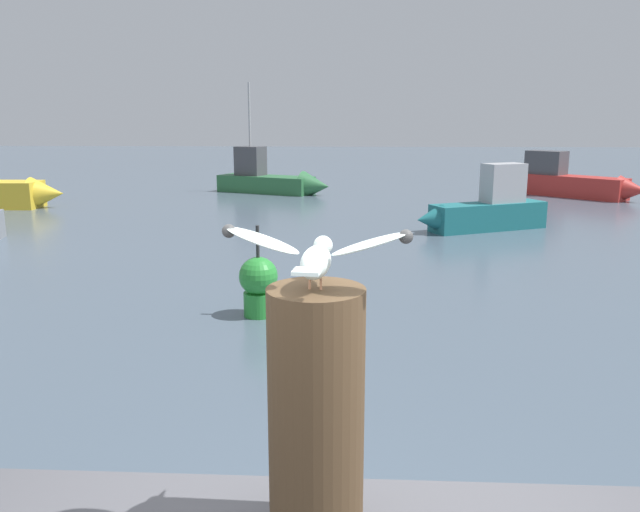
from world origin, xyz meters
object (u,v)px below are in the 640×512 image
Objects in this scene: boat_red at (569,182)px; boat_teal at (484,209)px; boat_green at (275,180)px; mooring_post at (316,415)px; seagull at (316,254)px; channel_buoy at (259,284)px.

boat_red is 1.23× the size of boat_teal.
boat_green reaches higher than boat_teal.
seagull is at bearing 83.01° from mooring_post.
seagull is 0.13× the size of boat_red.
mooring_post is 0.19× the size of boat_green.
boat_teal is 8.72m from channel_buoy.
boat_green is at bearing 177.33° from boat_red.
mooring_post is at bearing -82.66° from boat_green.
boat_teal reaches higher than channel_buoy.
boat_green is (-2.82, 21.91, -1.92)m from seagull.
mooring_post is 14.66m from boat_teal.
boat_teal is (6.28, -7.72, 0.05)m from boat_green.
boat_teal is at bearing 57.59° from channel_buoy.
boat_red is 10.75m from boat_green.
seagull is (0.00, 0.00, 0.55)m from mooring_post.
boat_red reaches higher than channel_buoy.
boat_green reaches higher than mooring_post.
boat_red is 17.21m from channel_buoy.
mooring_post is 22.86m from boat_red.
mooring_post reaches higher than boat_teal.
boat_red is 0.97× the size of boat_green.
boat_green is at bearing 96.05° from channel_buoy.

